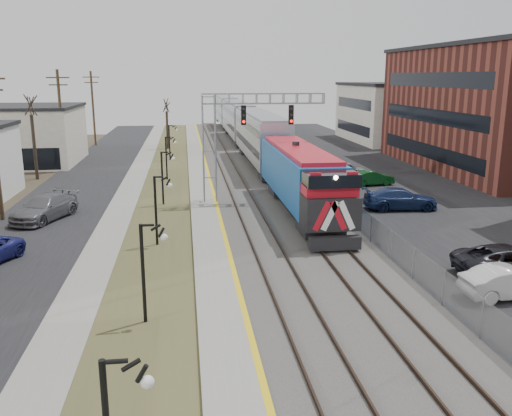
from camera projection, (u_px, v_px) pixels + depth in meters
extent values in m
cube|color=black|center=(77.00, 189.00, 46.15)|extent=(7.00, 120.00, 0.04)
cube|color=gray|center=(131.00, 187.00, 46.71)|extent=(2.00, 120.00, 0.08)
cube|color=#464A27|center=(166.00, 186.00, 47.09)|extent=(4.00, 120.00, 0.06)
cube|color=gray|center=(201.00, 184.00, 47.45)|extent=(2.00, 120.00, 0.24)
cube|color=#595651|center=(257.00, 183.00, 48.09)|extent=(8.00, 120.00, 0.20)
cube|color=black|center=(387.00, 181.00, 49.63)|extent=(16.00, 120.00, 0.04)
cube|color=gold|center=(211.00, 183.00, 47.53)|extent=(0.24, 120.00, 0.01)
cube|color=#2D2119|center=(226.00, 182.00, 47.70)|extent=(0.08, 120.00, 0.15)
cube|color=#2D2119|center=(243.00, 181.00, 47.89)|extent=(0.08, 120.00, 0.15)
cube|color=#2D2119|center=(266.00, 181.00, 48.14)|extent=(0.08, 120.00, 0.15)
cube|color=#2D2119|center=(282.00, 180.00, 48.33)|extent=(0.08, 120.00, 0.15)
cube|color=#125199|center=(301.00, 180.00, 36.80)|extent=(3.00, 17.00, 4.25)
cube|color=black|center=(335.00, 243.00, 28.84)|extent=(2.80, 0.50, 0.70)
cube|color=#ACB0B7|center=(260.00, 139.00, 56.22)|extent=(3.00, 22.00, 5.33)
cube|color=#ACB0B7|center=(238.00, 121.00, 78.18)|extent=(3.00, 22.00, 5.33)
cube|color=#ACB0B7|center=(226.00, 111.00, 100.13)|extent=(3.00, 22.00, 5.33)
cube|color=gray|center=(209.00, 151.00, 39.85)|extent=(1.00, 1.00, 8.00)
cube|color=gray|center=(263.00, 99.00, 39.47)|extent=(9.00, 0.80, 0.80)
cube|color=black|center=(244.00, 115.00, 39.12)|extent=(0.35, 0.25, 1.40)
cube|color=black|center=(291.00, 115.00, 39.56)|extent=(0.35, 0.25, 1.40)
cylinder|color=black|center=(143.00, 275.00, 20.62)|extent=(0.14, 0.14, 4.00)
cylinder|color=black|center=(156.00, 211.00, 30.25)|extent=(0.14, 0.14, 4.00)
cylinder|color=black|center=(162.00, 179.00, 39.88)|extent=(0.14, 0.14, 4.00)
cylinder|color=black|center=(166.00, 159.00, 49.51)|extent=(0.14, 0.14, 4.00)
cylinder|color=black|center=(169.00, 143.00, 61.07)|extent=(0.14, 0.14, 4.00)
cylinder|color=#4C3823|center=(61.00, 121.00, 54.21)|extent=(0.28, 0.28, 10.00)
cylinder|color=#4C3823|center=(93.00, 109.00, 73.48)|extent=(0.28, 0.28, 10.00)
cube|color=gray|center=(304.00, 174.00, 48.45)|extent=(0.04, 120.00, 1.60)
cube|color=beige|center=(11.00, 136.00, 58.68)|extent=(14.00, 12.00, 6.00)
cube|color=brown|center=(505.00, 110.00, 54.79)|extent=(16.00, 26.00, 12.00)
cube|color=beige|center=(406.00, 113.00, 79.34)|extent=(16.00, 18.00, 8.00)
cylinder|color=#382D23|center=(34.00, 147.00, 49.69)|extent=(0.30, 0.30, 5.95)
cylinder|color=#382D23|center=(167.00, 130.00, 70.53)|extent=(0.30, 0.30, 4.90)
imported|color=silver|center=(510.00, 283.00, 23.29)|extent=(4.25, 1.59, 1.39)
imported|color=black|center=(511.00, 262.00, 25.80)|extent=(5.45, 2.71, 1.48)
imported|color=navy|center=(400.00, 199.00, 38.78)|extent=(5.39, 2.50, 1.52)
imported|color=slate|center=(346.00, 169.00, 51.19)|extent=(4.60, 2.37, 1.50)
imported|color=#0C4018|center=(372.00, 178.00, 47.34)|extent=(4.03, 1.89, 1.28)
imported|color=slate|center=(44.00, 208.00, 35.95)|extent=(4.18, 6.02, 1.62)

